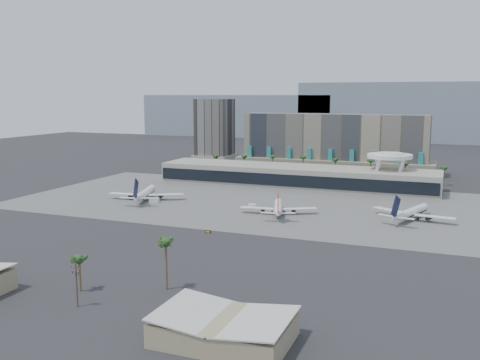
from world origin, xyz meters
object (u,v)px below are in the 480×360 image
(taxiway_sign, at_px, (208,232))
(service_vehicle_b, at_px, (252,206))
(airliner_centre, at_px, (278,207))
(airliner_right, at_px, (411,212))
(utility_pole, at_px, (76,281))
(airliner_left, at_px, (145,193))
(service_vehicle_a, at_px, (154,200))

(taxiway_sign, bearing_deg, service_vehicle_b, 71.18)
(airliner_centre, height_order, airliner_right, airliner_right)
(utility_pole, xyz_separation_m, service_vehicle_b, (-0.31, 134.60, -6.18))
(utility_pole, distance_m, airliner_left, 145.13)
(utility_pole, xyz_separation_m, airliner_left, (-59.97, 132.11, -3.47))
(airliner_left, height_order, airliner_right, airliner_left)
(airliner_right, xyz_separation_m, taxiway_sign, (-75.07, -54.44, -2.91))
(airliner_left, relative_size, taxiway_sign, 17.35)
(utility_pole, height_order, airliner_centre, airliner_centre)
(airliner_left, bearing_deg, service_vehicle_a, -43.40)
(airliner_left, height_order, service_vehicle_a, airliner_left)
(service_vehicle_a, bearing_deg, airliner_centre, -13.77)
(service_vehicle_a, bearing_deg, airliner_right, -7.73)
(airliner_right, relative_size, service_vehicle_a, 7.68)
(utility_pole, relative_size, airliner_centre, 0.33)
(service_vehicle_a, distance_m, taxiway_sign, 69.77)
(utility_pole, height_order, taxiway_sign, utility_pole)
(service_vehicle_b, bearing_deg, utility_pole, -107.89)
(taxiway_sign, bearing_deg, airliner_right, 16.84)
(airliner_left, height_order, service_vehicle_b, airliner_left)
(service_vehicle_a, bearing_deg, taxiway_sign, -52.90)
(service_vehicle_a, xyz_separation_m, service_vehicle_b, (52.02, 6.29, -0.25))
(airliner_right, bearing_deg, service_vehicle_b, -159.22)
(airliner_centre, xyz_separation_m, airliner_right, (58.89, 11.04, 0.18))
(airliner_left, relative_size, service_vehicle_a, 8.27)
(airliner_left, distance_m, airliner_centre, 76.39)
(utility_pole, xyz_separation_m, taxiway_sign, (-0.05, 82.11, -6.60))
(airliner_centre, bearing_deg, taxiway_sign, -127.47)
(airliner_left, bearing_deg, airliner_right, -15.02)
(airliner_centre, height_order, service_vehicle_b, airliner_centre)
(airliner_centre, xyz_separation_m, taxiway_sign, (-16.18, -43.40, -2.73))
(airliner_left, xyz_separation_m, airliner_centre, (76.10, -6.60, -0.40))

